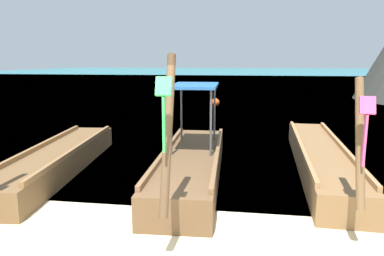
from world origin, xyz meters
The scene contains 5 objects.
sea_water centered at (0.00, 62.20, 0.00)m, with size 120.00×120.00×0.00m, color #147A89.
longtail_boat_violet_ribbon centered at (-3.11, 3.89, 0.28)m, with size 1.61×6.22×2.44m.
longtail_boat_green_ribbon centered at (0.04, 3.84, 0.36)m, with size 1.43×6.03×2.67m.
longtail_boat_pink_ribbon centered at (2.95, 5.01, 0.29)m, with size 1.31×7.13×2.34m.
mooring_buoy_near centered at (-0.54, 16.59, 0.24)m, with size 0.46×0.46×0.46m.
Camera 1 is at (1.20, -3.71, 2.57)m, focal length 34.00 mm.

